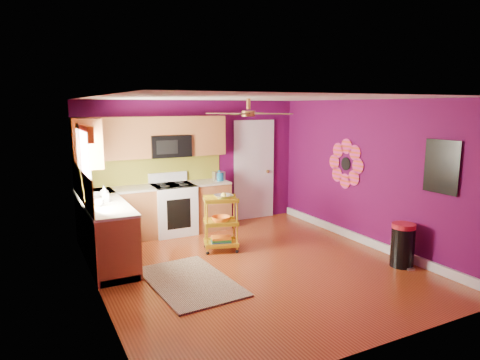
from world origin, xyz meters
TOP-DOWN VIEW (x-y plane):
  - ground at (0.00, 0.00)m, footprint 5.00×5.00m
  - room_envelope at (0.03, 0.00)m, footprint 4.54×5.04m
  - lower_cabinets at (-1.35, 1.82)m, footprint 2.81×2.31m
  - electric_range at (-0.55, 2.17)m, footprint 0.76×0.66m
  - upper_cabinetry at (-1.24, 2.17)m, footprint 2.80×2.30m
  - left_window at (-2.22, 1.05)m, footprint 0.08×1.35m
  - panel_door at (1.35, 2.47)m, footprint 0.95×0.11m
  - right_wall_art at (2.23, -0.34)m, footprint 0.04×2.74m
  - ceiling_fan at (0.00, 0.20)m, footprint 1.01×1.01m
  - shag_rug at (-1.09, -0.13)m, footprint 1.14×1.74m
  - rolling_cart at (-0.16, 0.85)m, footprint 0.64×0.54m
  - trash_can at (1.98, -1.03)m, footprint 0.41×0.42m
  - teal_kettle at (0.40, 2.15)m, footprint 0.18×0.18m
  - toaster at (0.40, 2.18)m, footprint 0.22×0.15m
  - soap_bottle_a at (-1.92, 1.24)m, footprint 0.09×0.09m
  - soap_bottle_b at (-1.88, 1.62)m, footprint 0.14×0.14m
  - counter_dish at (-1.99, 1.72)m, footprint 0.24×0.24m
  - counter_cup at (-2.05, 1.00)m, footprint 0.13×0.13m

SIDE VIEW (x-z plane):
  - ground at x=0.00m, z-range 0.00..0.00m
  - shag_rug at x=-1.09m, z-range 0.00..0.02m
  - trash_can at x=1.98m, z-range 0.00..0.66m
  - lower_cabinets at x=-1.35m, z-range -0.04..0.90m
  - electric_range at x=-0.55m, z-range -0.08..1.05m
  - rolling_cart at x=-0.16m, z-range 0.01..1.00m
  - counter_dish at x=-1.99m, z-range 0.94..1.00m
  - counter_cup at x=-2.05m, z-range 0.94..1.04m
  - teal_kettle at x=0.40m, z-range 0.92..1.13m
  - panel_door at x=1.35m, z-range -0.05..2.10m
  - toaster at x=0.40m, z-range 0.94..1.12m
  - soap_bottle_b at x=-1.88m, z-range 0.94..1.12m
  - soap_bottle_a at x=-1.92m, z-range 0.94..1.14m
  - right_wall_art at x=2.23m, z-range 0.92..1.96m
  - room_envelope at x=0.03m, z-range 0.37..2.89m
  - left_window at x=-2.22m, z-range 1.20..2.28m
  - upper_cabinetry at x=-1.24m, z-range 1.17..2.43m
  - ceiling_fan at x=0.00m, z-range 2.16..2.42m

